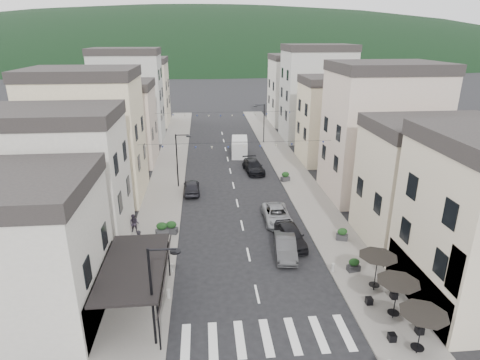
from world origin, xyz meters
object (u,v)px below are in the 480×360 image
Objects in this scene: parked_car_a at (290,235)px; parked_car_b at (285,247)px; pedestrian_a at (140,242)px; parked_car_c at (277,215)px; parked_car_e at (192,187)px; parked_car_d at (253,166)px; pedestrian_b at (134,224)px; delivery_van at (240,146)px.

parked_car_a is 1.77m from parked_car_b.
parked_car_b is (-0.72, -1.61, -0.08)m from parked_car_a.
parked_car_b is 2.27× the size of pedestrian_a.
parked_car_a is 0.95× the size of parked_car_c.
parked_car_a is 4.17m from parked_car_c.
parked_car_e is at bearing 136.01° from parked_car_c.
parked_car_d is 2.96× the size of pedestrian_b.
parked_car_d is 7.68m from delivery_van.
parked_car_b is at bearing -82.80° from delivery_van.
parked_car_b is 5.77m from parked_car_c.
parked_car_e is (-7.40, -6.24, -0.01)m from parked_car_d.
pedestrian_a is at bearing -179.26° from parked_car_b.
parked_car_a is 0.94× the size of parked_car_d.
parked_car_a reaches higher than parked_car_e.
pedestrian_b reaches higher than parked_car_b.
parked_car_b is 15.35m from parked_car_e.
parked_car_e is 0.76× the size of delivery_van.
pedestrian_a is (-3.63, -12.37, 0.37)m from parked_car_e.
parked_car_c is (0.38, 5.76, -0.03)m from parked_car_b.
parked_car_e is at bearing -109.70° from delivery_van.
parked_car_b is 0.88× the size of parked_car_c.
pedestrian_a is (-11.75, -0.54, 0.28)m from parked_car_a.
parked_car_b is 1.04× the size of parked_car_e.
parked_car_d is (-0.72, 18.07, -0.08)m from parked_car_a.
pedestrian_a is at bearing 72.04° from parked_car_e.
parked_car_a is 18.09m from parked_car_d.
parked_car_a is at bearing 72.09° from parked_car_b.
parked_car_d is at bearing 88.41° from parked_car_a.
parked_car_d reaches higher than parked_car_c.
delivery_van is at bearing 98.41° from parked_car_b.
parked_car_d is at bearing 92.21° from parked_car_c.
pedestrian_b is at bearing 82.87° from pedestrian_a.
parked_car_e reaches higher than parked_car_c.
parked_car_c is 0.90× the size of delivery_van.
delivery_van is at bearing 91.13° from parked_car_d.
pedestrian_a is (-11.41, -4.69, 0.40)m from parked_car_c.
delivery_van is 2.86× the size of pedestrian_a.
pedestrian_a reaches higher than pedestrian_b.
parked_car_b reaches higher than parked_car_c.
parked_car_d is at bearing 96.30° from parked_car_b.
pedestrian_a reaches higher than parked_car_e.
parked_car_a is 2.78× the size of pedestrian_b.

